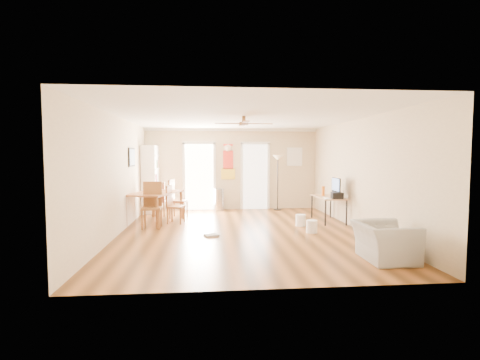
{
  "coord_description": "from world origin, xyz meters",
  "views": [
    {
      "loc": [
        -0.78,
        -8.01,
        1.75
      ],
      "look_at": [
        0.0,
        0.6,
        1.15
      ],
      "focal_mm": 26.74,
      "sensor_mm": 36.0,
      "label": 1
    }
  ],
  "objects": [
    {
      "name": "crown_molding",
      "position": [
        0.0,
        0.0,
        2.56
      ],
      "size": [
        5.5,
        7.0,
        0.08
      ],
      "primitive_type": null,
      "color": "white",
      "rests_on": "wall_back"
    },
    {
      "name": "dining_chair_near",
      "position": [
        -2.12,
        0.64,
        0.55
      ],
      "size": [
        0.46,
        0.46,
        1.1
      ],
      "primitive_type": null,
      "rotation": [
        0.0,
        0.0,
        0.01
      ],
      "color": "#9A6031",
      "rests_on": "floor"
    },
    {
      "name": "ceiling",
      "position": [
        0.0,
        0.0,
        2.6
      ],
      "size": [
        5.5,
        7.0,
        0.0
      ],
      "primitive_type": null,
      "color": "silver",
      "rests_on": "floor"
    },
    {
      "name": "wall_decal",
      "position": [
        -0.13,
        3.48,
        1.55
      ],
      "size": [
        0.46,
        0.03,
        1.1
      ],
      "primitive_type": "cube",
      "color": "red",
      "rests_on": "wall_back"
    },
    {
      "name": "wall_back",
      "position": [
        0.0,
        3.5,
        1.3
      ],
      "size": [
        5.5,
        0.04,
        2.6
      ],
      "primitive_type": null,
      "color": "beige",
      "rests_on": "floor"
    },
    {
      "name": "computer_desk",
      "position": [
        2.39,
        1.11,
        0.33
      ],
      "size": [
        0.62,
        1.24,
        0.66
      ],
      "primitive_type": null,
      "color": "tan",
      "rests_on": "floor"
    },
    {
      "name": "ceiling_fan",
      "position": [
        0.0,
        -0.3,
        2.43
      ],
      "size": [
        1.24,
        1.24,
        0.2
      ],
      "primitive_type": null,
      "color": "#593819",
      "rests_on": "ceiling"
    },
    {
      "name": "wall_right",
      "position": [
        2.75,
        0.0,
        1.3
      ],
      "size": [
        0.04,
        7.0,
        2.6
      ],
      "primitive_type": null,
      "color": "beige",
      "rests_on": "floor"
    },
    {
      "name": "orange_bottle",
      "position": [
        2.3,
        1.27,
        0.79
      ],
      "size": [
        0.1,
        0.1,
        0.26
      ],
      "primitive_type": "cylinder",
      "rotation": [
        0.0,
        0.0,
        -0.21
      ],
      "color": "orange",
      "rests_on": "computer_desk"
    },
    {
      "name": "dining_chair_right_b",
      "position": [
        -1.6,
        1.22,
        0.48
      ],
      "size": [
        0.48,
        0.48,
        0.97
      ],
      "primitive_type": null,
      "rotation": [
        0.0,
        0.0,
        1.33
      ],
      "color": "#A35E34",
      "rests_on": "floor"
    },
    {
      "name": "wall_left",
      "position": [
        -2.75,
        0.0,
        1.3
      ],
      "size": [
        0.04,
        7.0,
        2.6
      ],
      "primitive_type": null,
      "color": "beige",
      "rests_on": "floor"
    },
    {
      "name": "torchiere_lamp",
      "position": [
        1.44,
        3.17,
        0.88
      ],
      "size": [
        0.42,
        0.42,
        1.75
      ],
      "primitive_type": null,
      "rotation": [
        0.0,
        0.0,
        0.33
      ],
      "color": "black",
      "rests_on": "floor"
    },
    {
      "name": "floor_cloth",
      "position": [
        -0.71,
        -0.36,
        0.02
      ],
      "size": [
        0.35,
        0.31,
        0.04
      ],
      "primitive_type": "cube",
      "rotation": [
        0.0,
        0.0,
        0.36
      ],
      "color": "#A9A9A4",
      "rests_on": "floor"
    },
    {
      "name": "keyboard",
      "position": [
        2.2,
        0.67,
        0.67
      ],
      "size": [
        0.16,
        0.38,
        0.01
      ],
      "primitive_type": "cube",
      "rotation": [
        0.0,
        0.0,
        -0.12
      ],
      "color": "white",
      "rests_on": "computer_desk"
    },
    {
      "name": "floor",
      "position": [
        0.0,
        0.0,
        0.0
      ],
      "size": [
        7.0,
        7.0,
        0.0
      ],
      "primitive_type": "plane",
      "color": "brown",
      "rests_on": "ground"
    },
    {
      "name": "dining_table",
      "position": [
        -2.15,
        1.37,
        0.4
      ],
      "size": [
        1.41,
        1.81,
        0.79
      ],
      "primitive_type": null,
      "rotation": [
        0.0,
        0.0,
        -0.32
      ],
      "color": "#9E5B32",
      "rests_on": "floor"
    },
    {
      "name": "bookshelf",
      "position": [
        -2.53,
        3.06,
        1.02
      ],
      "size": [
        0.68,
        1.0,
        2.04
      ],
      "primitive_type": null,
      "rotation": [
        0.0,
        0.0,
        -0.33
      ],
      "color": "white",
      "rests_on": "floor"
    },
    {
      "name": "wall_front",
      "position": [
        0.0,
        -3.5,
        1.3
      ],
      "size": [
        5.5,
        0.04,
        2.6
      ],
      "primitive_type": null,
      "color": "beige",
      "rests_on": "floor"
    },
    {
      "name": "wastebasket_a",
      "position": [
        1.51,
        0.58,
        0.14
      ],
      "size": [
        0.29,
        0.29,
        0.28
      ],
      "primitive_type": "cylinder",
      "rotation": [
        0.0,
        0.0,
        0.21
      ],
      "color": "white",
      "rests_on": "floor"
    },
    {
      "name": "wastebasket_b",
      "position": [
        1.55,
        -0.22,
        0.14
      ],
      "size": [
        0.31,
        0.31,
        0.29
      ],
      "primitive_type": "cylinder",
      "rotation": [
        0.0,
        0.0,
        -0.3
      ],
      "color": "white",
      "rests_on": "floor"
    },
    {
      "name": "trash_can",
      "position": [
        -0.44,
        3.24,
        0.35
      ],
      "size": [
        0.41,
        0.41,
        0.7
      ],
      "primitive_type": "cylinder",
      "rotation": [
        0.0,
        0.0,
        0.32
      ],
      "color": "#ACACAE",
      "rests_on": "floor"
    },
    {
      "name": "dining_chair_right_a",
      "position": [
        -1.6,
        2.03,
        0.53
      ],
      "size": [
        0.53,
        0.53,
        1.06
      ],
      "primitive_type": null,
      "rotation": [
        0.0,
        0.0,
        1.34
      ],
      "color": "olive",
      "rests_on": "floor"
    },
    {
      "name": "bathroom_doorway",
      "position": [
        0.75,
        3.48,
        1.05
      ],
      "size": [
        0.8,
        0.1,
        2.1
      ],
      "primitive_type": null,
      "color": "white",
      "rests_on": "wall_back"
    },
    {
      "name": "printer",
      "position": [
        2.45,
        0.64,
        0.74
      ],
      "size": [
        0.31,
        0.34,
        0.16
      ],
      "primitive_type": "cube",
      "rotation": [
        0.0,
        0.0,
        -0.15
      ],
      "color": "black",
      "rests_on": "computer_desk"
    },
    {
      "name": "dining_chair_far",
      "position": [
        -2.15,
        2.38,
        0.49
      ],
      "size": [
        0.49,
        0.49,
        0.98
      ],
      "primitive_type": null,
      "rotation": [
        0.0,
        0.0,
        2.91
      ],
      "color": "#A45E35",
      "rests_on": "floor"
    },
    {
      "name": "imac",
      "position": [
        2.47,
        0.77,
        0.92
      ],
      "size": [
        0.2,
        0.56,
        0.51
      ],
      "primitive_type": null,
      "rotation": [
        0.0,
        0.0,
        -0.23
      ],
      "color": "black",
      "rests_on": "computer_desk"
    },
    {
      "name": "armchair",
      "position": [
        2.15,
        -2.4,
        0.31
      ],
      "size": [
        0.85,
        0.97,
        0.63
      ],
      "primitive_type": "imported",
      "rotation": [
        0.0,
        0.0,
        1.56
      ],
      "color": "#9D9E98",
      "rests_on": "floor"
    },
    {
      "name": "ac_grille",
      "position": [
        2.05,
        3.47,
        1.7
      ],
      "size": [
        0.5,
        0.04,
        0.6
      ],
      "primitive_type": "cube",
      "color": "white",
      "rests_on": "wall_back"
    },
    {
      "name": "kitchen_doorway",
      "position": [
        -1.05,
        3.48,
        1.05
      ],
      "size": [
        0.9,
        0.1,
        2.1
      ],
      "primitive_type": null,
      "color": "white",
      "rests_on": "wall_back"
    },
    {
      "name": "framed_poster",
      "position": [
        -2.73,
        1.4,
        1.7
      ],
      "size": [
        0.04,
        0.66,
        0.48
      ],
      "primitive_type": "cube",
      "color": "black",
      "rests_on": "wall_left"
    }
  ]
}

